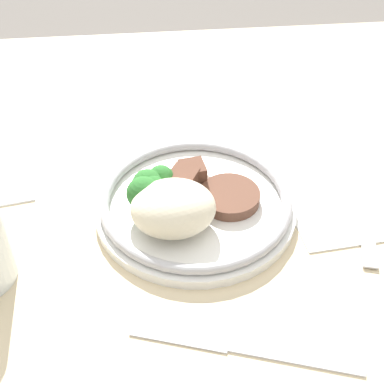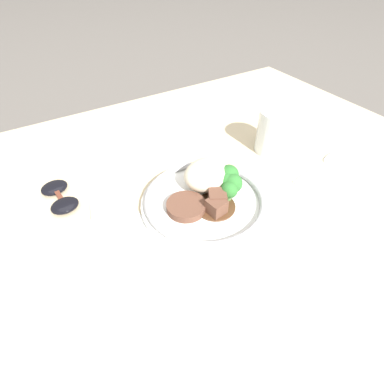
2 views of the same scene
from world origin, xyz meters
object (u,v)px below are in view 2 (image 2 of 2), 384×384
at_px(knife, 153,158).
at_px(fork, 96,230).
at_px(spoon, 326,160).
at_px(juice_glass, 274,134).
at_px(sunglasses, 59,196).
at_px(plate, 209,194).

bearing_deg(knife, fork, -122.63).
bearing_deg(fork, spoon, -81.61).
distance_m(juice_glass, sunglasses, 0.48).
bearing_deg(plate, knife, 98.35).
height_order(juice_glass, knife, juice_glass).
height_order(juice_glass, fork, juice_glass).
distance_m(juice_glass, fork, 0.44).
height_order(plate, spoon, plate).
xyz_separation_m(fork, knife, (0.18, 0.15, -0.00)).
distance_m(plate, sunglasses, 0.29).
height_order(fork, knife, fork).
bearing_deg(knife, plate, -63.54).
relative_size(fork, sunglasses, 1.51).
height_order(juice_glass, sunglasses, juice_glass).
bearing_deg(knife, sunglasses, -153.81).
distance_m(plate, knife, 0.19).
xyz_separation_m(fork, sunglasses, (-0.03, 0.12, 0.00)).
height_order(plate, fork, plate).
bearing_deg(juice_glass, sunglasses, 169.53).
relative_size(plate, knife, 1.12).
bearing_deg(fork, sunglasses, 32.17).
xyz_separation_m(juice_glass, knife, (-0.26, 0.12, -0.04)).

